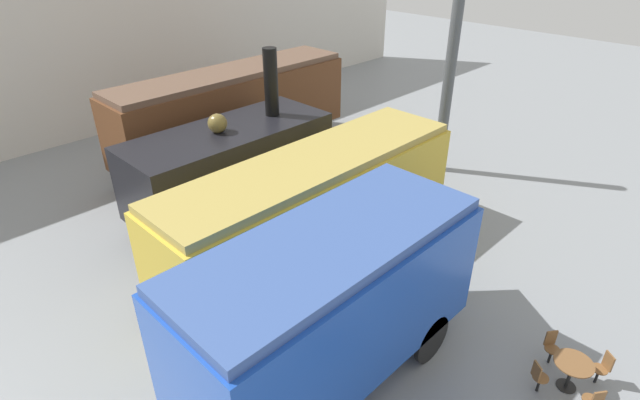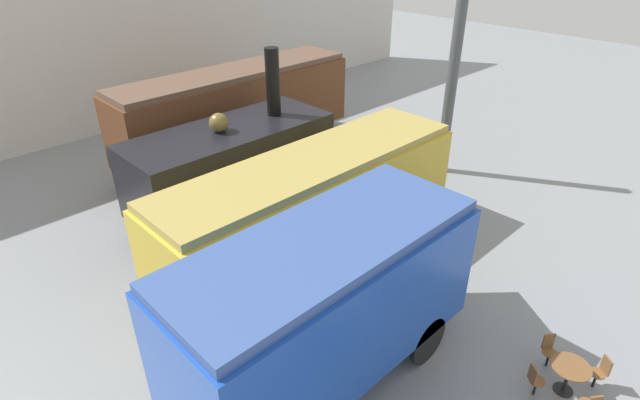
{
  "view_description": "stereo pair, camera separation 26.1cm",
  "coord_description": "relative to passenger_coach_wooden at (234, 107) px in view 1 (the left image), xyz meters",
  "views": [
    {
      "loc": [
        -9.29,
        -8.74,
        9.44
      ],
      "look_at": [
        0.49,
        1.0,
        1.6
      ],
      "focal_mm": 28.0,
      "sensor_mm": 36.0,
      "label": 1
    },
    {
      "loc": [
        -9.11,
        -8.92,
        9.44
      ],
      "look_at": [
        0.49,
        1.0,
        1.6
      ],
      "focal_mm": 28.0,
      "sensor_mm": 36.0,
      "label": 2
    }
  ],
  "objects": [
    {
      "name": "cafe_chair_7",
      "position": [
        -1.75,
        -16.13,
        -1.82
      ],
      "size": [
        0.4,
        0.4,
        0.87
      ],
      "rotation": [
        0.0,
        0.0,
        8.8
      ],
      "color": "black",
      "rests_on": "ground_plane"
    },
    {
      "name": "backdrop_wall",
      "position": [
        -2.72,
        7.07,
        2.17
      ],
      "size": [
        44.0,
        0.15,
        9.0
      ],
      "color": "silver",
      "rests_on": "ground_plane"
    },
    {
      "name": "passenger_coach_vintage",
      "position": [
        -2.84,
        -7.81,
        -0.28
      ],
      "size": [
        10.33,
        2.76,
        3.38
      ],
      "color": "gold",
      "rests_on": "ground_plane"
    },
    {
      "name": "steam_locomotive",
      "position": [
        -3.08,
        -3.95,
        -0.32
      ],
      "size": [
        7.2,
        2.83,
        5.63
      ],
      "color": "black",
      "rests_on": "ground_plane"
    },
    {
      "name": "cafe_chair_5",
      "position": [
        -3.06,
        -15.19,
        -1.82
      ],
      "size": [
        0.4,
        0.4,
        0.87
      ],
      "rotation": [
        0.0,
        0.0,
        5.66
      ],
      "color": "black",
      "rests_on": "ground_plane"
    },
    {
      "name": "cafe_chair_4",
      "position": [
        -1.94,
        -15.01,
        -1.82
      ],
      "size": [
        0.4,
        0.4,
        0.87
      ],
      "rotation": [
        0.0,
        0.0,
        4.09
      ],
      "color": "black",
      "rests_on": "ground_plane"
    },
    {
      "name": "passenger_coach_wooden",
      "position": [
        0.0,
        0.0,
        0.0
      ],
      "size": [
        10.9,
        2.5,
        3.93
      ],
      "color": "brown",
      "rests_on": "ground_plane"
    },
    {
      "name": "cafe_table_mid",
      "position": [
        -2.41,
        -15.66,
        -1.72
      ],
      "size": [
        0.86,
        0.86,
        0.78
      ],
      "color": "black",
      "rests_on": "ground_plane"
    },
    {
      "name": "support_pillar",
      "position": [
        5.28,
        -7.13,
        1.67
      ],
      "size": [
        0.44,
        0.44,
        8.0
      ],
      "color": "#4C5156",
      "rests_on": "ground_plane"
    },
    {
      "name": "ground_plane",
      "position": [
        -2.72,
        -8.46,
        -2.33
      ],
      "size": [
        80.0,
        80.0,
        0.0
      ],
      "primitive_type": "plane",
      "color": "gray"
    },
    {
      "name": "visitor_person",
      "position": [
        0.05,
        -10.2,
        -1.46
      ],
      "size": [
        0.34,
        0.34,
        1.62
      ],
      "color": "#262633",
      "rests_on": "ground_plane"
    },
    {
      "name": "streamlined_locomotive",
      "position": [
        -5.36,
        -11.55,
        0.0
      ],
      "size": [
        8.63,
        2.87,
        3.94
      ],
      "color": "blue",
      "rests_on": "ground_plane"
    }
  ]
}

